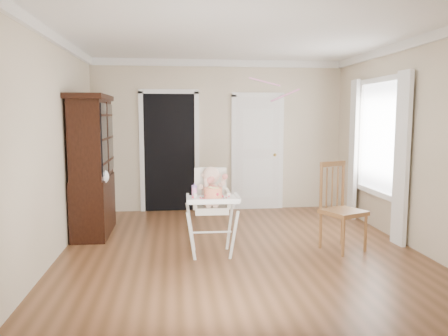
{
  "coord_description": "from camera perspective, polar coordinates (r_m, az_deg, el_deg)",
  "views": [
    {
      "loc": [
        -0.82,
        -5.37,
        1.72
      ],
      "look_at": [
        -0.23,
        -0.22,
        1.09
      ],
      "focal_mm": 35.0,
      "sensor_mm": 36.0,
      "label": 1
    }
  ],
  "objects": [
    {
      "name": "dining_chair",
      "position": [
        5.81,
        15.07,
        -5.2
      ],
      "size": [
        0.61,
        0.61,
        1.13
      ],
      "rotation": [
        0.0,
        0.0,
        0.43
      ],
      "color": "brown",
      "rests_on": "floor"
    },
    {
      "name": "ceiling",
      "position": [
        5.52,
        2.18,
        17.1
      ],
      "size": [
        5.0,
        5.0,
        0.0
      ],
      "primitive_type": "plane",
      "rotation": [
        3.14,
        0.0,
        0.0
      ],
      "color": "white",
      "rests_on": "wall_back"
    },
    {
      "name": "wall_back",
      "position": [
        7.92,
        -0.61,
        4.21
      ],
      "size": [
        4.5,
        0.0,
        4.5
      ],
      "primitive_type": "plane",
      "rotation": [
        1.57,
        0.0,
        0.0
      ],
      "color": "beige",
      "rests_on": "floor"
    },
    {
      "name": "window_right",
      "position": [
        6.88,
        19.34,
        2.89
      ],
      "size": [
        0.13,
        1.84,
        2.3
      ],
      "color": "white",
      "rests_on": "wall_right"
    },
    {
      "name": "streamer",
      "position": [
        6.36,
        5.3,
        11.16
      ],
      "size": [
        0.4,
        0.33,
        0.15
      ],
      "primitive_type": null,
      "rotation": [
        0.26,
        0.0,
        0.9
      ],
      "color": "pink",
      "rests_on": "ceiling"
    },
    {
      "name": "china_cabinet",
      "position": [
        6.54,
        -16.79,
        0.33
      ],
      "size": [
        0.53,
        1.19,
        2.01
      ],
      "color": "black",
      "rests_on": "floor"
    },
    {
      "name": "high_chair",
      "position": [
        5.37,
        -1.66,
        -4.36
      ],
      "size": [
        0.64,
        0.78,
        1.09
      ],
      "rotation": [
        0.0,
        0.0,
        -0.02
      ],
      "color": "white",
      "rests_on": "floor"
    },
    {
      "name": "cake",
      "position": [
        5.09,
        -1.41,
        -3.29
      ],
      "size": [
        0.27,
        0.27,
        0.13
      ],
      "color": "silver",
      "rests_on": "high_chair"
    },
    {
      "name": "sippy_cup",
      "position": [
        5.24,
        -3.89,
        -2.93
      ],
      "size": [
        0.07,
        0.07,
        0.16
      ],
      "rotation": [
        0.0,
        0.0,
        -0.02
      ],
      "color": "#E78DC7",
      "rests_on": "high_chair"
    },
    {
      "name": "crown_molding",
      "position": [
        5.51,
        2.18,
        16.49
      ],
      "size": [
        4.5,
        5.0,
        0.12
      ],
      "primitive_type": null,
      "color": "white",
      "rests_on": "ceiling"
    },
    {
      "name": "baby",
      "position": [
        5.37,
        -1.67,
        -2.56
      ],
      "size": [
        0.32,
        0.25,
        0.5
      ],
      "rotation": [
        0.0,
        0.0,
        -0.02
      ],
      "color": "beige",
      "rests_on": "high_chair"
    },
    {
      "name": "wall_left",
      "position": [
        5.57,
        -21.44,
        2.6
      ],
      "size": [
        0.0,
        5.0,
        5.0
      ],
      "primitive_type": "plane",
      "rotation": [
        1.57,
        0.0,
        1.57
      ],
      "color": "beige",
      "rests_on": "floor"
    },
    {
      "name": "closet_door",
      "position": [
        8.02,
        4.39,
        1.9
      ],
      "size": [
        0.96,
        0.09,
        2.13
      ],
      "color": "white",
      "rests_on": "wall_back"
    },
    {
      "name": "floor",
      "position": [
        5.7,
        2.06,
        -10.68
      ],
      "size": [
        5.0,
        5.0,
        0.0
      ],
      "primitive_type": "plane",
      "color": "#55351D",
      "rests_on": "ground"
    },
    {
      "name": "wall_right",
      "position": [
        6.2,
        23.18,
        2.91
      ],
      "size": [
        0.0,
        5.0,
        5.0
      ],
      "primitive_type": "plane",
      "rotation": [
        1.57,
        0.0,
        -1.57
      ],
      "color": "beige",
      "rests_on": "floor"
    },
    {
      "name": "doorway",
      "position": [
        7.88,
        -7.13,
        2.39
      ],
      "size": [
        1.06,
        0.05,
        2.22
      ],
      "color": "black",
      "rests_on": "wall_back"
    }
  ]
}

